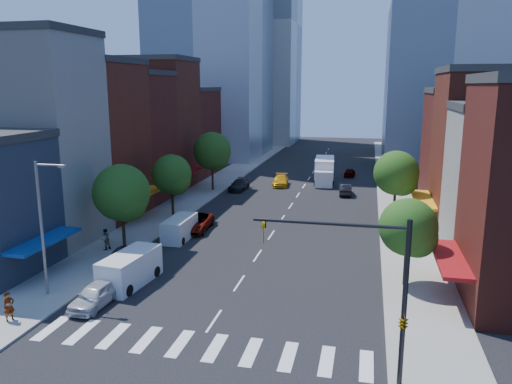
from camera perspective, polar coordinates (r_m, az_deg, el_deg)
ground at (r=31.07m, az=-4.82°, el=-14.47°), size 220.00×220.00×0.00m
sidewalk_left at (r=71.06m, az=-4.76°, el=0.87°), size 5.00×120.00×0.15m
sidewalk_right at (r=67.97m, az=15.79°, el=-0.07°), size 5.00×120.00×0.15m
crosswalk at (r=28.56m, az=-6.71°, el=-17.05°), size 19.00×3.00×0.01m
bldg_left_1 at (r=48.74m, az=-24.80°, el=5.25°), size 12.00×8.00×18.00m
bldg_left_2 at (r=55.79m, az=-19.44°, el=5.38°), size 12.00×9.00×16.00m
bldg_left_3 at (r=63.16m, az=-15.33°, el=5.89°), size 12.00×8.00×15.00m
bldg_left_4 at (r=70.65m, az=-12.14°, el=7.48°), size 12.00×9.00×17.00m
bldg_left_5 at (r=79.51m, az=-9.21°, el=6.63°), size 12.00×10.00×13.00m
bldg_right_2 at (r=52.34m, az=26.44°, el=3.84°), size 12.00×10.00×15.00m
bldg_right_3 at (r=62.14m, az=24.25°, el=4.23°), size 12.00×10.00×13.00m
tower_far_w at (r=125.11m, az=0.42°, el=18.60°), size 18.00×18.00×56.00m
traffic_signal at (r=24.04m, az=15.25°, el=-12.21°), size 7.24×2.24×8.00m
streetlight at (r=35.25m, az=-23.12°, el=-3.02°), size 2.25×0.25×9.00m
tree_left_near at (r=43.29m, az=-14.97°, el=-0.33°), size 4.80×4.80×7.30m
tree_left_mid at (r=53.14m, az=-9.49°, el=1.81°), size 4.20×4.20×6.65m
tree_left_far at (r=66.04m, az=-4.94°, el=4.52°), size 5.00×5.00×7.75m
tree_right_near at (r=35.84m, az=17.23°, el=-4.14°), size 4.00×4.00×6.20m
tree_right_far at (r=53.22m, az=15.88°, el=1.89°), size 4.60×4.60×7.20m
parked_car_front at (r=34.13m, az=-17.94°, el=-11.16°), size 1.90×4.39×1.48m
parked_car_second at (r=40.30m, az=-14.83°, el=-7.37°), size 1.95×4.51×1.44m
parked_car_third at (r=48.96m, az=-6.92°, el=-3.50°), size 2.91×5.74×1.56m
parked_car_rear at (r=67.27m, az=-1.95°, el=0.81°), size 2.20×4.93×1.40m
cargo_van_near at (r=36.72m, az=-14.31°, el=-8.59°), size 2.70×5.59×2.30m
cargo_van_far at (r=46.33m, az=-8.77°, el=-4.17°), size 1.96×4.76×2.03m
taxi at (r=70.26m, az=2.82°, el=1.31°), size 2.54×5.21×1.46m
traffic_car_oncoming at (r=65.34m, az=10.16°, el=0.30°), size 1.85×4.45×1.43m
traffic_car_far at (r=78.68m, az=10.66°, el=2.21°), size 1.72×3.81×1.27m
box_truck at (r=72.81m, az=7.82°, el=2.34°), size 3.21×8.91×3.52m
pedestrian_near at (r=33.65m, az=-26.40°, el=-11.63°), size 0.67×0.78×1.81m
pedestrian_far at (r=44.39m, az=-16.85°, el=-5.21°), size 0.98×1.09×1.83m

